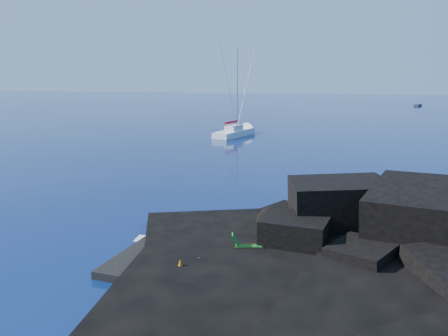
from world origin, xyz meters
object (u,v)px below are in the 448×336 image
object	(u,v)px
marker_cone	(180,265)
sunbather	(188,260)
distant_boat_a	(418,106)
deck_chair	(249,242)
sailboat	(235,136)

from	to	relation	value
marker_cone	sunbather	bearing A→B (deg)	86.94
marker_cone	distant_boat_a	size ratio (longest dim) A/B	0.14
sunbather	marker_cone	xyz separation A→B (m)	(-0.05, -0.87, 0.11)
sunbather	distant_boat_a	bearing A→B (deg)	67.23
sunbather	distant_boat_a	world-z (taller)	sunbather
deck_chair	distant_boat_a	bearing A→B (deg)	64.30
sailboat	distant_boat_a	xyz separation A→B (m)	(36.12, 74.13, 0.00)
deck_chair	sunbather	xyz separation A→B (m)	(-2.31, -1.90, -0.31)
marker_cone	distant_boat_a	world-z (taller)	marker_cone
sailboat	sunbather	size ratio (longest dim) A/B	7.42
marker_cone	deck_chair	bearing A→B (deg)	49.65
sailboat	sunbather	world-z (taller)	sailboat
sunbather	marker_cone	world-z (taller)	marker_cone
distant_boat_a	sunbather	bearing A→B (deg)	-80.42
sailboat	marker_cone	bearing A→B (deg)	-64.93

